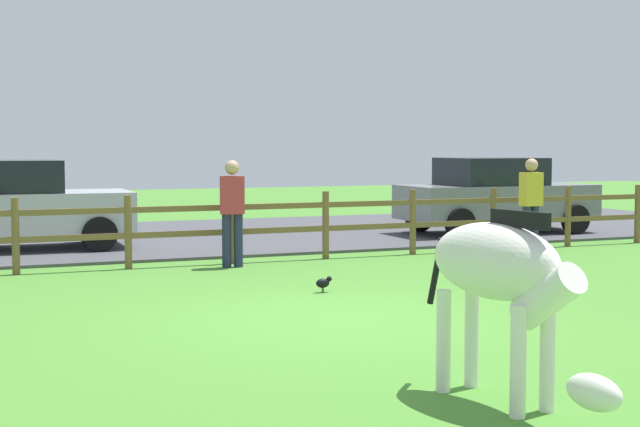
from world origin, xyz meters
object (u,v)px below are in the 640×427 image
crow_on_grass (324,283)px  visitor_left_of_tree (531,201)px  zebra (503,277)px  visitor_right_of_tree (232,208)px  parked_car_grey (495,195)px  parked_car_silver (11,204)px

crow_on_grass → visitor_left_of_tree: (5.02, 2.62, 0.78)m
zebra → visitor_right_of_tree: 8.06m
crow_on_grass → visitor_left_of_tree: 5.72m
zebra → visitor_left_of_tree: size_ratio=1.18×
parked_car_grey → parked_car_silver: bearing=176.4°
zebra → visitor_left_of_tree: (5.85, 7.84, -0.02)m
crow_on_grass → visitor_right_of_tree: 2.94m
parked_car_silver → visitor_left_of_tree: bearing=-23.3°
parked_car_grey → visitor_right_of_tree: visitor_right_of_tree is taller
zebra → parked_car_grey: bearing=56.8°
parked_car_grey → visitor_right_of_tree: bearing=-157.0°
visitor_left_of_tree → visitor_right_of_tree: 5.34m
zebra → visitor_right_of_tree: size_ratio=1.18×
parked_car_silver → parked_car_grey: 9.55m
visitor_left_of_tree → parked_car_grey: bearing=67.4°
parked_car_silver → visitor_left_of_tree: (8.29, -3.58, 0.06)m
zebra → parked_car_grey: size_ratio=0.48×
parked_car_silver → parked_car_grey: same height
crow_on_grass → parked_car_grey: 8.43m
crow_on_grass → parked_car_silver: parked_car_silver is taller
crow_on_grass → parked_car_grey: (6.26, 5.61, 0.72)m
crow_on_grass → parked_car_grey: parked_car_grey is taller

